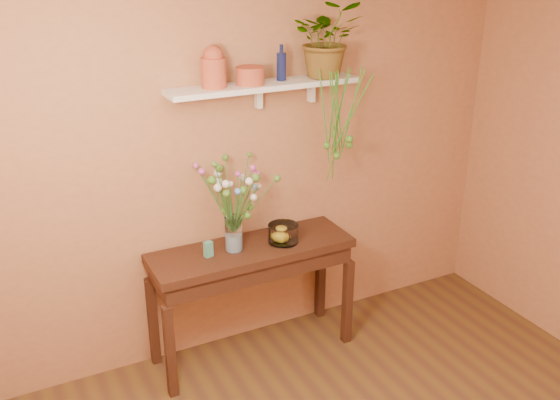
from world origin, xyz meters
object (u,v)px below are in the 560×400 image
object	(u,v)px
sideboard	(252,263)
bouquet	(234,188)
blue_bottle	(281,66)
glass_vase	(234,236)
spider_plant	(328,39)
glass_bowl	(283,234)
terracotta_jug	(214,68)

from	to	relation	value
sideboard	bouquet	xyz separation A→B (m)	(-0.11, 0.01, 0.57)
blue_bottle	glass_vase	size ratio (longest dim) A/B	0.95
sideboard	spider_plant	distance (m)	1.59
blue_bottle	glass_bowl	bearing A→B (deg)	-112.60
spider_plant	glass_vase	xyz separation A→B (m)	(-0.74, -0.09, -1.23)
spider_plant	bouquet	world-z (taller)	spider_plant
blue_bottle	spider_plant	world-z (taller)	spider_plant
terracotta_jug	glass_bowl	size ratio (longest dim) A/B	1.23
sideboard	spider_plant	size ratio (longest dim) A/B	2.81
terracotta_jug	blue_bottle	distance (m)	0.47
blue_bottle	glass_bowl	distance (m)	1.13
sideboard	bouquet	size ratio (longest dim) A/B	2.65
terracotta_jug	sideboard	bearing A→B (deg)	-34.69
spider_plant	glass_bowl	world-z (taller)	spider_plant
glass_vase	blue_bottle	bearing A→B (deg)	16.91
sideboard	blue_bottle	bearing A→B (deg)	24.66
glass_vase	bouquet	xyz separation A→B (m)	(0.01, 0.00, 0.34)
sideboard	spider_plant	world-z (taller)	spider_plant
blue_bottle	glass_vase	xyz separation A→B (m)	(-0.42, -0.13, -1.08)
glass_vase	glass_bowl	distance (m)	0.36
spider_plant	bouquet	bearing A→B (deg)	-173.00
bouquet	terracotta_jug	bearing A→B (deg)	119.33
blue_bottle	bouquet	bearing A→B (deg)	-162.70
terracotta_jug	spider_plant	size ratio (longest dim) A/B	0.52
blue_bottle	bouquet	size ratio (longest dim) A/B	0.44
spider_plant	bouquet	xyz separation A→B (m)	(-0.73, -0.09, -0.89)
sideboard	blue_bottle	size ratio (longest dim) A/B	6.07
glass_bowl	terracotta_jug	bearing A→B (deg)	159.28
spider_plant	sideboard	bearing A→B (deg)	-170.95
sideboard	glass_vase	bearing A→B (deg)	176.33
blue_bottle	spider_plant	size ratio (longest dim) A/B	0.46
glass_vase	bouquet	world-z (taller)	bouquet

